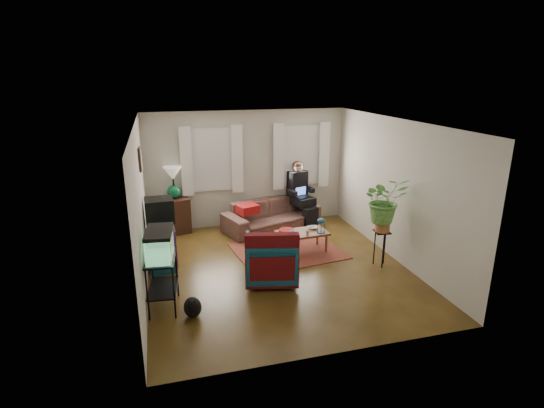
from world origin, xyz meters
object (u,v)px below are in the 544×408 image
object	(u,v)px
side_table	(176,215)
dresser	(161,244)
sofa	(272,210)
coffee_table	(302,242)
plant_stand	(381,248)
aquarium_stand	(163,283)
armchair	(271,257)

from	to	relation	value
side_table	dresser	xyz separation A→B (m)	(-0.34, -1.66, 0.02)
sofa	coffee_table	bearing A→B (deg)	-99.77
sofa	side_table	size ratio (longest dim) A/B	2.82
plant_stand	coffee_table	bearing A→B (deg)	140.39
aquarium_stand	armchair	xyz separation A→B (m)	(1.77, 0.43, 0.02)
dresser	aquarium_stand	bearing A→B (deg)	-93.02
sofa	armchair	bearing A→B (deg)	-124.13
sofa	side_table	distance (m)	2.12
sofa	plant_stand	bearing A→B (deg)	-78.45
sofa	coffee_table	size ratio (longest dim) A/B	2.22
dresser	coffee_table	distance (m)	2.67
sofa	dresser	size ratio (longest dim) A/B	2.44
side_table	plant_stand	size ratio (longest dim) A/B	1.17
aquarium_stand	plant_stand	bearing A→B (deg)	13.53
aquarium_stand	coffee_table	world-z (taller)	aquarium_stand
armchair	plant_stand	bearing A→B (deg)	-166.28
side_table	aquarium_stand	xyz separation A→B (m)	(-0.35, -3.19, 0.02)
dresser	armchair	distance (m)	2.08
armchair	aquarium_stand	bearing A→B (deg)	26.27
sofa	armchair	world-z (taller)	same
coffee_table	plant_stand	bearing A→B (deg)	-43.48
coffee_table	dresser	bearing A→B (deg)	174.01
side_table	coffee_table	distance (m)	2.91
side_table	coffee_table	size ratio (longest dim) A/B	0.79
armchair	plant_stand	distance (m)	2.07
dresser	armchair	world-z (taller)	armchair
aquarium_stand	coffee_table	distance (m)	3.04
side_table	sofa	bearing A→B (deg)	-8.92
side_table	coffee_table	xyz separation A→B (m)	(2.32, -1.75, -0.18)
side_table	aquarium_stand	world-z (taller)	aquarium_stand
plant_stand	side_table	bearing A→B (deg)	142.04
side_table	armchair	xyz separation A→B (m)	(1.42, -2.76, 0.04)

